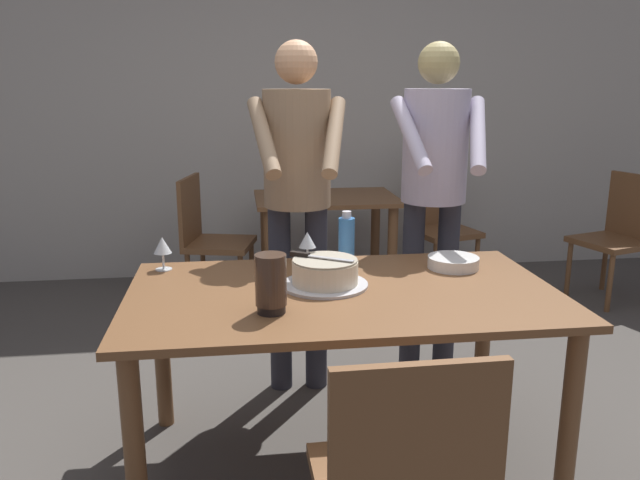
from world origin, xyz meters
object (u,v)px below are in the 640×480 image
(wine_glass_far, at_px, (162,246))
(background_chair_0, at_px, (619,233))
(water_bottle, at_px, (346,242))
(person_standing_beside, at_px, (434,177))
(hurricane_lamp, at_px, (271,283))
(background_chair_1, at_px, (438,222))
(cake_on_platter, at_px, (325,274))
(person_cutting_cake, at_px, (297,180))
(main_dining_table, at_px, (343,314))
(plate_stack, at_px, (453,262))
(wine_glass_near, at_px, (307,241))
(cake_knife, at_px, (308,256))
(background_chair_2, at_px, (209,235))
(background_table, at_px, (326,219))

(wine_glass_far, distance_m, background_chair_0, 3.33)
(water_bottle, xyz_separation_m, person_standing_beside, (0.51, 0.43, 0.21))
(hurricane_lamp, bearing_deg, background_chair_1, 60.28)
(hurricane_lamp, relative_size, person_standing_beside, 0.12)
(wine_glass_far, bearing_deg, person_standing_beside, 15.17)
(wine_glass_far, height_order, water_bottle, water_bottle)
(cake_on_platter, bearing_deg, person_cutting_cake, 94.11)
(main_dining_table, bearing_deg, plate_stack, 24.16)
(main_dining_table, xyz_separation_m, wine_glass_near, (-0.10, 0.39, 0.20))
(cake_on_platter, distance_m, cake_knife, 0.10)
(cake_knife, relative_size, person_standing_beside, 0.14)
(plate_stack, bearing_deg, background_chair_0, 40.77)
(person_standing_beside, bearing_deg, background_chair_1, 70.56)
(cake_knife, distance_m, wine_glass_near, 0.29)
(cake_on_platter, xyz_separation_m, hurricane_lamp, (-0.23, -0.27, 0.06))
(cake_on_platter, distance_m, background_chair_2, 2.09)
(main_dining_table, height_order, person_cutting_cake, person_cutting_cake)
(plate_stack, xyz_separation_m, background_chair_2, (-1.12, 1.82, -0.28))
(main_dining_table, height_order, water_bottle, water_bottle)
(hurricane_lamp, bearing_deg, wine_glass_far, 126.52)
(wine_glass_near, xyz_separation_m, person_cutting_cake, (-0.01, 0.31, 0.22))
(cake_knife, height_order, background_table, cake_knife)
(main_dining_table, xyz_separation_m, background_chair_2, (-0.60, 2.05, -0.16))
(water_bottle, distance_m, person_cutting_cake, 0.48)
(wine_glass_far, distance_m, person_cutting_cake, 0.72)
(background_chair_0, bearing_deg, hurricane_lamp, -142.68)
(water_bottle, bearing_deg, cake_knife, -133.24)
(cake_on_platter, height_order, wine_glass_far, wine_glass_far)
(main_dining_table, bearing_deg, cake_knife, 141.58)
(main_dining_table, relative_size, wine_glass_far, 11.50)
(water_bottle, xyz_separation_m, background_chair_2, (-0.66, 1.76, -0.37))
(cake_on_platter, xyz_separation_m, background_table, (0.29, 2.04, -0.22))
(hurricane_lamp, relative_size, background_table, 0.21)
(hurricane_lamp, bearing_deg, plate_stack, 28.60)
(cake_knife, distance_m, person_standing_beside, 0.96)
(cake_on_platter, relative_size, cake_knife, 1.42)
(wine_glass_near, distance_m, background_table, 1.76)
(wine_glass_far, relative_size, background_chair_1, 0.16)
(person_cutting_cake, xyz_separation_m, person_standing_beside, (0.69, 0.03, 0.00))
(main_dining_table, bearing_deg, cake_on_platter, 136.54)
(background_chair_0, xyz_separation_m, background_chair_1, (-1.16, 0.51, 0.00))
(wine_glass_far, xyz_separation_m, water_bottle, (0.78, -0.07, 0.01))
(cake_on_platter, distance_m, background_table, 2.07)
(water_bottle, bearing_deg, background_table, 84.72)
(background_chair_0, xyz_separation_m, background_chair_2, (-2.89, 0.30, 0.00))
(plate_stack, height_order, background_chair_2, background_chair_2)
(water_bottle, bearing_deg, hurricane_lamp, -124.95)
(plate_stack, xyz_separation_m, hurricane_lamp, (-0.81, -0.44, 0.08))
(water_bottle, distance_m, hurricane_lamp, 0.62)
(background_chair_1, bearing_deg, plate_stack, -106.45)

